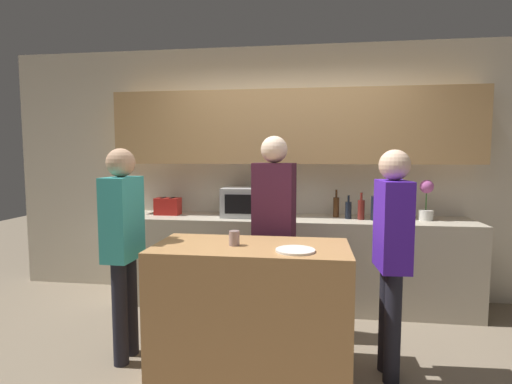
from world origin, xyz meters
name	(u,v)px	position (x,y,z in m)	size (l,w,h in m)	color
ground_plane	(279,377)	(0.00, 0.00, 0.00)	(14.00, 14.00, 0.00)	#7F705B
back_wall	(292,155)	(0.00, 1.66, 1.54)	(6.40, 0.40, 2.70)	beige
back_counter	(290,261)	(0.00, 1.39, 0.45)	(3.60, 0.62, 0.90)	#B7AD99
kitchen_island	(251,308)	(-0.21, 0.06, 0.46)	(1.36, 0.66, 0.91)	#B27F4C
microwave	(248,202)	(-0.44, 1.41, 1.05)	(0.52, 0.39, 0.30)	#B7BABC
toaster	(168,206)	(-1.31, 1.42, 1.00)	(0.26, 0.16, 0.18)	#B21E19
potted_plant	(426,200)	(1.32, 1.42, 1.10)	(0.14, 0.14, 0.39)	silver
bottle_0	(336,207)	(0.46, 1.49, 1.01)	(0.06, 0.06, 0.28)	#472814
bottle_1	(348,210)	(0.58, 1.40, 1.00)	(0.06, 0.06, 0.24)	black
bottle_2	(361,209)	(0.70, 1.37, 1.01)	(0.07, 0.07, 0.27)	maroon
bottle_3	(375,207)	(0.83, 1.34, 1.03)	(0.08, 0.08, 0.33)	black
plate_on_island	(295,250)	(0.11, -0.08, 0.92)	(0.26, 0.26, 0.01)	white
cup_0	(234,238)	(-0.32, 0.04, 0.96)	(0.07, 0.07, 0.10)	gray
person_left	(274,218)	(-0.10, 0.66, 1.01)	(0.37, 0.25, 1.70)	black
person_center	(123,237)	(-1.17, 0.09, 0.94)	(0.21, 0.35, 1.59)	black
person_right	(392,245)	(0.76, 0.12, 0.93)	(0.21, 0.35, 1.58)	black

